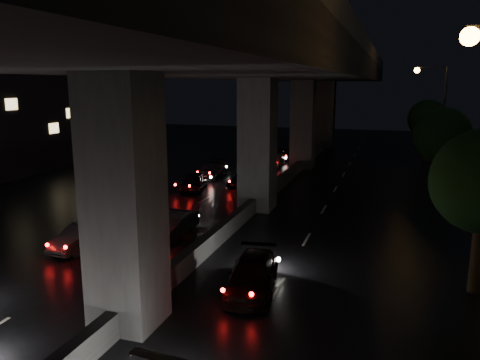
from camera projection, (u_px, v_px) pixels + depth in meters
The scene contains 16 objects.
ground at pixel (231, 232), 24.58m from camera, with size 120.00×120.00×0.00m, color black.
viaduct at pixel (258, 72), 27.55m from camera, with size 12.00×80.00×10.50m.
median_barrier at pixel (257, 202), 29.15m from camera, with size 0.45×70.00×0.85m, color #343437.
building_left at pixel (20, 106), 45.64m from camera, with size 12.00×24.00×11.00m, color black.
tree_c at pixel (443, 136), 31.57m from camera, with size 3.80×3.80×6.12m.
tree_d at pixel (427, 119), 46.47m from camera, with size 3.80×3.80×6.12m.
streetlight_far at pixel (437, 110), 36.87m from camera, with size 2.52×0.44×9.00m.
car_3 at pixel (252, 275), 17.52m from camera, with size 1.72×4.23×1.23m, color black.
car_4 at pixel (81, 236), 22.04m from camera, with size 1.22×3.51×1.16m, color black.
car_5 at pixel (174, 224), 23.89m from camera, with size 1.27×3.65×1.20m, color black.
car_6 at pixel (194, 182), 34.10m from camera, with size 1.52×3.79×1.29m, color black.
car_7 at pixel (212, 170), 38.83m from camera, with size 1.75×4.31×1.25m, color black.
car_8 at pixel (242, 179), 35.59m from camera, with size 1.25×3.12×1.06m, color black.
car_9 at pixel (276, 160), 43.83m from camera, with size 1.29×3.69×1.22m, color #403D38.
car_10 at pixel (285, 154), 47.85m from camera, with size 1.87×4.05×1.13m, color black.
car_11 at pixel (261, 150), 50.83m from camera, with size 1.82×3.95×1.10m, color black.
Camera 1 is at (7.75, -22.22, 7.63)m, focal length 35.00 mm.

